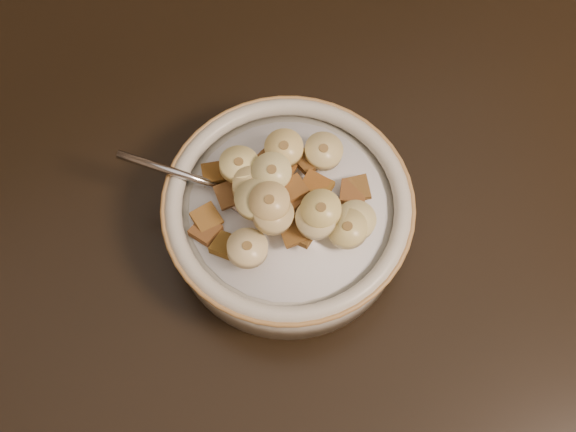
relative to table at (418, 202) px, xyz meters
name	(u,v)px	position (x,y,z in m)	size (l,w,h in m)	color
floor	(350,380)	(0.00, 0.00, -0.78)	(4.00, 4.50, 0.10)	#422816
table	(418,202)	(0.00, 0.00, 0.00)	(1.40, 0.90, 0.04)	black
cereal_bowl	(288,219)	(-0.12, 0.01, 0.04)	(0.19, 0.19, 0.05)	#B4AF9E
milk	(288,208)	(-0.12, 0.01, 0.07)	(0.16, 0.16, 0.00)	white
spoon	(251,196)	(-0.15, 0.03, 0.07)	(0.03, 0.05, 0.01)	#AAABAE
cereal_square_0	(266,164)	(-0.13, 0.05, 0.08)	(0.02, 0.02, 0.01)	brown
cereal_square_1	(280,148)	(-0.11, 0.06, 0.08)	(0.02, 0.02, 0.01)	brown
cereal_square_2	(308,161)	(-0.09, 0.04, 0.08)	(0.02, 0.02, 0.01)	brown
cereal_square_3	(311,214)	(-0.11, -0.01, 0.08)	(0.02, 0.02, 0.01)	olive
cereal_square_4	(215,173)	(-0.17, 0.06, 0.07)	(0.02, 0.02, 0.01)	brown
cereal_square_5	(353,192)	(-0.07, 0.00, 0.08)	(0.02, 0.02, 0.01)	brown
cereal_square_6	(207,218)	(-0.19, 0.02, 0.07)	(0.02, 0.02, 0.01)	brown
cereal_square_7	(302,233)	(-0.12, -0.02, 0.08)	(0.02, 0.02, 0.01)	brown
cereal_square_8	(256,194)	(-0.14, 0.02, 0.09)	(0.02, 0.02, 0.01)	#965925
cereal_square_9	(286,161)	(-0.11, 0.04, 0.08)	(0.02, 0.02, 0.01)	brown
cereal_square_10	(295,232)	(-0.13, -0.02, 0.08)	(0.02, 0.02, 0.01)	brown
cereal_square_11	(357,189)	(-0.07, 0.00, 0.08)	(0.02, 0.02, 0.01)	olive
cereal_square_12	(229,194)	(-0.16, 0.03, 0.08)	(0.02, 0.02, 0.01)	brown
cereal_square_13	(243,173)	(-0.15, 0.05, 0.08)	(0.02, 0.02, 0.01)	brown
cereal_square_14	(226,245)	(-0.18, 0.00, 0.07)	(0.02, 0.02, 0.01)	brown
cereal_square_15	(293,189)	(-0.12, 0.01, 0.09)	(0.02, 0.02, 0.01)	brown
cereal_square_16	(318,188)	(-0.10, 0.01, 0.08)	(0.02, 0.02, 0.01)	brown
cereal_square_17	(314,186)	(-0.10, 0.01, 0.08)	(0.02, 0.02, 0.01)	brown
cereal_square_18	(284,204)	(-0.13, 0.00, 0.09)	(0.02, 0.02, 0.01)	brown
cereal_square_19	(311,217)	(-0.11, -0.01, 0.09)	(0.02, 0.02, 0.01)	olive
cereal_square_20	(206,231)	(-0.19, 0.02, 0.07)	(0.02, 0.02, 0.01)	brown
banana_slice_0	(347,229)	(-0.09, -0.03, 0.08)	(0.03, 0.03, 0.01)	#DAC97E
banana_slice_1	(247,248)	(-0.17, -0.02, 0.09)	(0.03, 0.03, 0.01)	beige
banana_slice_2	(239,165)	(-0.15, 0.05, 0.09)	(0.03, 0.03, 0.01)	beige
banana_slice_3	(356,220)	(-0.08, -0.03, 0.08)	(0.03, 0.03, 0.01)	#F7E290
banana_slice_4	(273,214)	(-0.14, 0.00, 0.10)	(0.03, 0.03, 0.01)	tan
banana_slice_5	(255,200)	(-0.15, 0.01, 0.10)	(0.03, 0.03, 0.01)	#E0CE7E
banana_slice_6	(272,172)	(-0.13, 0.03, 0.10)	(0.03, 0.03, 0.01)	#DBCD79
banana_slice_7	(284,148)	(-0.11, 0.05, 0.09)	(0.03, 0.03, 0.01)	tan
banana_slice_8	(321,210)	(-0.11, -0.01, 0.10)	(0.03, 0.03, 0.01)	#EFCE74
banana_slice_9	(323,151)	(-0.08, 0.04, 0.09)	(0.03, 0.03, 0.01)	beige
banana_slice_10	(316,219)	(-0.11, -0.02, 0.09)	(0.03, 0.03, 0.01)	beige
banana_slice_11	(270,202)	(-0.14, 0.00, 0.10)	(0.03, 0.03, 0.01)	#E0BD74
banana_slice_12	(252,186)	(-0.15, 0.03, 0.09)	(0.03, 0.03, 0.01)	#E2C47F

